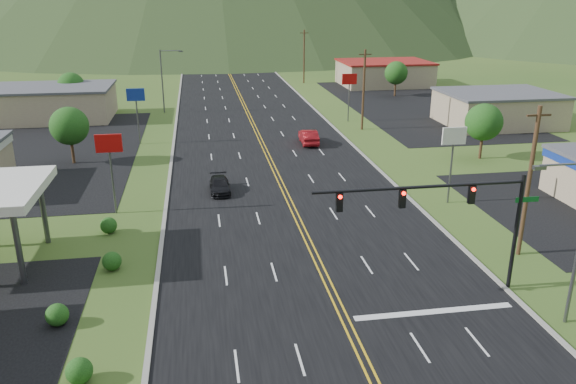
{
  "coord_description": "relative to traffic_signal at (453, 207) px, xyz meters",
  "views": [
    {
      "loc": [
        -7.15,
        -13.08,
        16.45
      ],
      "look_at": [
        -1.75,
        20.2,
        4.5
      ],
      "focal_mm": 35.0,
      "sensor_mm": 36.0,
      "label": 1
    }
  ],
  "objects": [
    {
      "name": "traffic_signal",
      "position": [
        0.0,
        0.0,
        0.0
      ],
      "size": [
        13.1,
        0.43,
        7.0
      ],
      "color": "black",
      "rests_on": "ground"
    },
    {
      "name": "streetlight_east",
      "position": [
        4.7,
        -4.0,
        -0.15
      ],
      "size": [
        3.28,
        0.25,
        9.0
      ],
      "color": "#59595E",
      "rests_on": "ground"
    },
    {
      "name": "streetlight_west",
      "position": [
        -18.16,
        56.0,
        -0.15
      ],
      "size": [
        3.28,
        0.25,
        9.0
      ],
      "color": "#59595E",
      "rests_on": "ground"
    },
    {
      "name": "building_west_far",
      "position": [
        -34.48,
        54.0,
        -3.07
      ],
      "size": [
        18.4,
        11.4,
        4.5
      ],
      "color": "tan",
      "rests_on": "ground"
    },
    {
      "name": "building_east_mid",
      "position": [
        25.52,
        41.0,
        -3.17
      ],
      "size": [
        14.4,
        11.4,
        4.3
      ],
      "color": "tan",
      "rests_on": "ground"
    },
    {
      "name": "building_east_far",
      "position": [
        21.52,
        76.0,
        -3.07
      ],
      "size": [
        16.4,
        12.4,
        4.5
      ],
      "color": "tan",
      "rests_on": "ground"
    },
    {
      "name": "pole_sign_west_a",
      "position": [
        -20.48,
        16.0,
        -0.28
      ],
      "size": [
        2.0,
        0.18,
        6.4
      ],
      "color": "#59595E",
      "rests_on": "ground"
    },
    {
      "name": "pole_sign_west_b",
      "position": [
        -20.48,
        38.0,
        -0.28
      ],
      "size": [
        2.0,
        0.18,
        6.4
      ],
      "color": "#59595E",
      "rests_on": "ground"
    },
    {
      "name": "pole_sign_east_a",
      "position": [
        6.52,
        14.0,
        -0.28
      ],
      "size": [
        2.0,
        0.18,
        6.4
      ],
      "color": "#59595E",
      "rests_on": "ground"
    },
    {
      "name": "pole_sign_east_b",
      "position": [
        6.52,
        46.0,
        -0.28
      ],
      "size": [
        2.0,
        0.18,
        6.4
      ],
      "color": "#59595E",
      "rests_on": "ground"
    },
    {
      "name": "tree_west_a",
      "position": [
        -26.48,
        31.0,
        -1.44
      ],
      "size": [
        3.84,
        3.84,
        5.82
      ],
      "color": "#382314",
      "rests_on": "ground"
    },
    {
      "name": "tree_west_b",
      "position": [
        -31.48,
        58.0,
        -1.44
      ],
      "size": [
        3.84,
        3.84,
        5.82
      ],
      "color": "#382314",
      "rests_on": "ground"
    },
    {
      "name": "tree_east_a",
      "position": [
        15.52,
        26.0,
        -1.44
      ],
      "size": [
        3.84,
        3.84,
        5.82
      ],
      "color": "#382314",
      "rests_on": "ground"
    },
    {
      "name": "tree_east_b",
      "position": [
        19.52,
        64.0,
        -1.44
      ],
      "size": [
        3.84,
        3.84,
        5.82
      ],
      "color": "#382314",
      "rests_on": "ground"
    },
    {
      "name": "utility_pole_a",
      "position": [
        7.02,
        4.0,
        -0.2
      ],
      "size": [
        1.6,
        0.28,
        10.0
      ],
      "color": "#382314",
      "rests_on": "ground"
    },
    {
      "name": "utility_pole_b",
      "position": [
        7.02,
        41.0,
        -0.2
      ],
      "size": [
        1.6,
        0.28,
        10.0
      ],
      "color": "#382314",
      "rests_on": "ground"
    },
    {
      "name": "utility_pole_c",
      "position": [
        7.02,
        81.0,
        -0.2
      ],
      "size": [
        1.6,
        0.28,
        10.0
      ],
      "color": "#382314",
      "rests_on": "ground"
    },
    {
      "name": "utility_pole_d",
      "position": [
        7.02,
        121.0,
        -0.2
      ],
      "size": [
        1.6,
        0.28,
        10.0
      ],
      "color": "#382314",
      "rests_on": "ground"
    },
    {
      "name": "car_dark_mid",
      "position": [
        -12.1,
        19.63,
        -4.72
      ],
      "size": [
        1.79,
        4.25,
        1.22
      ],
      "primitive_type": "imported",
      "rotation": [
        0.0,
        0.0,
        0.02
      ],
      "color": "black",
      "rests_on": "ground"
    },
    {
      "name": "car_red_far",
      "position": [
        -1.17,
        34.85,
        -4.5
      ],
      "size": [
        1.95,
        5.09,
        1.65
      ],
      "primitive_type": "imported",
      "rotation": [
        0.0,
        0.0,
        3.1
      ],
      "color": "maroon",
      "rests_on": "ground"
    }
  ]
}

